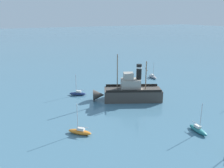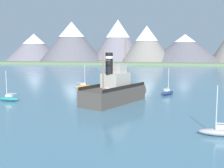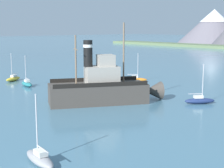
{
  "view_description": "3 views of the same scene",
  "coord_description": "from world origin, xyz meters",
  "px_view_note": "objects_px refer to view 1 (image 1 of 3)",
  "views": [
    {
      "loc": [
        -40.35,
        27.01,
        17.65
      ],
      "look_at": [
        2.89,
        4.31,
        3.27
      ],
      "focal_mm": 38.0,
      "sensor_mm": 36.0,
      "label": 1
    },
    {
      "loc": [
        6.88,
        -41.54,
        8.27
      ],
      "look_at": [
        -0.52,
        2.03,
        2.81
      ],
      "focal_mm": 45.0,
      "sensor_mm": 36.0,
      "label": 2
    },
    {
      "loc": [
        33.09,
        -24.67,
        9.38
      ],
      "look_at": [
        0.34,
        2.83,
        2.23
      ],
      "focal_mm": 55.0,
      "sensor_mm": 36.0,
      "label": 3
    }
  ],
  "objects_px": {
    "sailboat_orange": "(80,132)",
    "sailboat_navy": "(78,93)",
    "old_tugboat": "(130,92)",
    "sailboat_grey": "(153,77)",
    "sailboat_teal": "(198,130)"
  },
  "relations": [
    {
      "from": "sailboat_grey",
      "to": "sailboat_teal",
      "type": "bearing_deg",
      "value": 155.31
    },
    {
      "from": "old_tugboat",
      "to": "sailboat_navy",
      "type": "relative_size",
      "value": 2.95
    },
    {
      "from": "sailboat_teal",
      "to": "sailboat_navy",
      "type": "relative_size",
      "value": 1.0
    },
    {
      "from": "sailboat_navy",
      "to": "sailboat_teal",
      "type": "bearing_deg",
      "value": -157.37
    },
    {
      "from": "old_tugboat",
      "to": "sailboat_orange",
      "type": "relative_size",
      "value": 2.95
    },
    {
      "from": "sailboat_orange",
      "to": "old_tugboat",
      "type": "bearing_deg",
      "value": -57.69
    },
    {
      "from": "old_tugboat",
      "to": "sailboat_teal",
      "type": "height_order",
      "value": "old_tugboat"
    },
    {
      "from": "sailboat_grey",
      "to": "sailboat_teal",
      "type": "distance_m",
      "value": 32.67
    },
    {
      "from": "sailboat_navy",
      "to": "sailboat_grey",
      "type": "bearing_deg",
      "value": -80.03
    },
    {
      "from": "sailboat_teal",
      "to": "sailboat_orange",
      "type": "relative_size",
      "value": 1.0
    },
    {
      "from": "old_tugboat",
      "to": "sailboat_grey",
      "type": "xyz_separation_m",
      "value": [
        12.43,
        -15.46,
        -1.4
      ]
    },
    {
      "from": "old_tugboat",
      "to": "sailboat_teal",
      "type": "xyz_separation_m",
      "value": [
        -17.26,
        -1.81,
        -1.4
      ]
    },
    {
      "from": "sailboat_grey",
      "to": "sailboat_orange",
      "type": "bearing_deg",
      "value": 125.76
    },
    {
      "from": "sailboat_teal",
      "to": "sailboat_navy",
      "type": "distance_m",
      "value": 27.54
    },
    {
      "from": "sailboat_orange",
      "to": "sailboat_navy",
      "type": "xyz_separation_m",
      "value": [
        17.49,
        -5.96,
        0.0
      ]
    }
  ]
}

